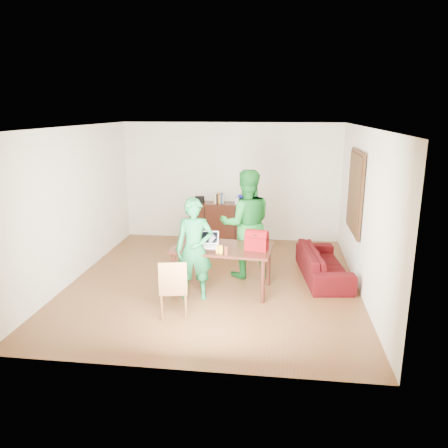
# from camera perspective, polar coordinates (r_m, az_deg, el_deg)

# --- Properties ---
(room) EXTENTS (5.20, 5.70, 2.90)m
(room) POSITION_cam_1_polar(r_m,az_deg,el_deg) (7.59, -1.18, 2.02)
(room) COLOR #442511
(room) RESTS_ON ground
(table) EXTENTS (1.70, 1.06, 0.76)m
(table) POSITION_cam_1_polar(r_m,az_deg,el_deg) (7.30, -0.20, -3.72)
(table) COLOR black
(table) RESTS_ON ground
(chair) EXTENTS (0.47, 0.46, 0.89)m
(chair) POSITION_cam_1_polar(r_m,az_deg,el_deg) (6.60, -6.54, -9.72)
(chair) COLOR brown
(chair) RESTS_ON ground
(person_near) EXTENTS (0.64, 0.45, 1.65)m
(person_near) POSITION_cam_1_polar(r_m,az_deg,el_deg) (6.96, -3.89, -3.30)
(person_near) COLOR #16632E
(person_near) RESTS_ON ground
(person_far) EXTENTS (1.09, 0.93, 1.97)m
(person_far) POSITION_cam_1_polar(r_m,az_deg,el_deg) (7.86, 2.90, 0.03)
(person_far) COLOR #15621E
(person_far) RESTS_ON ground
(laptop) EXTENTS (0.33, 0.24, 0.23)m
(laptop) POSITION_cam_1_polar(r_m,az_deg,el_deg) (7.27, -2.11, -2.65)
(laptop) COLOR white
(laptop) RESTS_ON table
(bananas) EXTENTS (0.18, 0.15, 0.06)m
(bananas) POSITION_cam_1_polar(r_m,az_deg,el_deg) (6.90, -0.63, -3.75)
(bananas) COLOR gold
(bananas) RESTS_ON table
(bottle) EXTENTS (0.06, 0.06, 0.16)m
(bottle) POSITION_cam_1_polar(r_m,az_deg,el_deg) (6.86, 0.28, -3.41)
(bottle) COLOR #5C2315
(bottle) RESTS_ON table
(red_bag) EXTENTS (0.40, 0.28, 0.27)m
(red_bag) POSITION_cam_1_polar(r_m,az_deg,el_deg) (7.10, 4.28, -2.37)
(red_bag) COLOR maroon
(red_bag) RESTS_ON table
(sofa) EXTENTS (0.94, 1.91, 0.54)m
(sofa) POSITION_cam_1_polar(r_m,az_deg,el_deg) (8.16, 12.86, -5.03)
(sofa) COLOR #3E0812
(sofa) RESTS_ON ground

